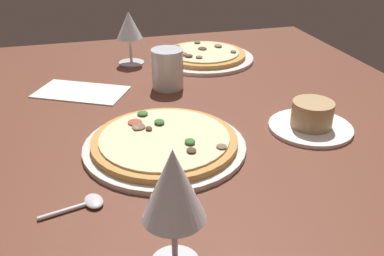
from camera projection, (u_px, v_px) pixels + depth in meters
dining_table at (217, 144)px, 86.67cm from camera, size 150.00×110.00×4.00cm
pizza_main at (165, 143)px, 80.53cm from camera, size 30.47×30.47×3.40cm
pizza_side at (204, 56)px, 127.17cm from camera, size 29.12×29.12×3.39cm
ramekin_on_saucer at (311, 119)px, 87.08cm from camera, size 16.98×16.98×6.05cm
wine_glass_far at (173, 188)px, 49.42cm from camera, size 7.77×7.77×17.03cm
wine_glass_near at (129, 27)px, 120.03cm from camera, size 7.30×7.30×14.92cm
water_glass at (168, 71)px, 106.28cm from camera, size 7.89×7.89×9.80cm
paper_menu at (81, 92)px, 105.29cm from camera, size 20.81×24.66×0.30cm
spoon at (87, 203)px, 65.39cm from camera, size 4.60×10.08×1.00cm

